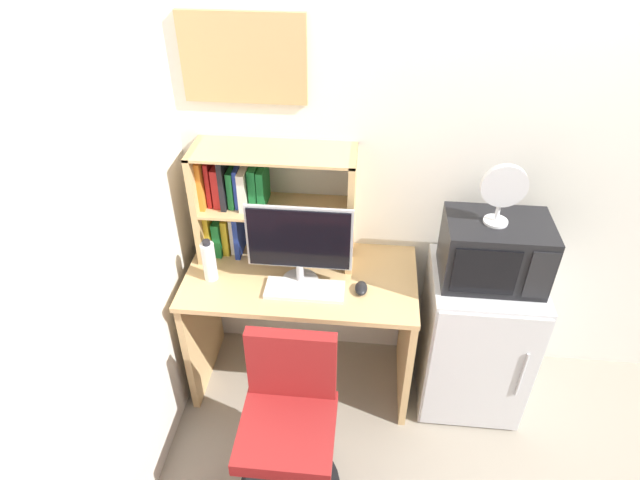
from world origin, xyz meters
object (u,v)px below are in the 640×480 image
(water_bottle, at_px, (209,261))
(desk_chair, at_px, (289,431))
(keyboard, at_px, (305,290))
(desk_fan, at_px, (503,190))
(hutch_bookshelf, at_px, (252,198))
(microwave, at_px, (495,251))
(wall_corkboard, at_px, (243,59))
(computer_mouse, at_px, (361,288))
(monitor, at_px, (299,242))
(mini_fridge, at_px, (474,338))

(water_bottle, height_order, desk_chair, water_bottle)
(keyboard, bearing_deg, water_bottle, 173.29)
(desk_fan, bearing_deg, desk_chair, -144.21)
(hutch_bookshelf, height_order, microwave, hutch_bookshelf)
(microwave, relative_size, desk_chair, 0.55)
(water_bottle, bearing_deg, hutch_bookshelf, 53.41)
(water_bottle, height_order, wall_corkboard, wall_corkboard)
(hutch_bookshelf, relative_size, computer_mouse, 7.85)
(monitor, distance_m, desk_fan, 0.94)
(hutch_bookshelf, height_order, keyboard, hutch_bookshelf)
(microwave, xyz_separation_m, wall_corkboard, (-1.20, 0.29, 0.77))
(wall_corkboard, bearing_deg, hutch_bookshelf, -82.45)
(computer_mouse, relative_size, desk_fan, 0.34)
(microwave, distance_m, wall_corkboard, 1.45)
(keyboard, relative_size, microwave, 0.80)
(water_bottle, bearing_deg, keyboard, -6.71)
(monitor, bearing_deg, water_bottle, -178.35)
(microwave, bearing_deg, monitor, -176.72)
(hutch_bookshelf, height_order, mini_fridge, hutch_bookshelf)
(keyboard, distance_m, desk_fan, 1.02)
(keyboard, distance_m, water_bottle, 0.49)
(desk_fan, height_order, wall_corkboard, wall_corkboard)
(monitor, relative_size, water_bottle, 2.21)
(desk_chair, bearing_deg, keyboard, 88.59)
(microwave, relative_size, wall_corkboard, 0.83)
(microwave, bearing_deg, desk_fan, -167.12)
(monitor, height_order, mini_fridge, monitor)
(hutch_bookshelf, xyz_separation_m, monitor, (0.27, -0.23, -0.09))
(keyboard, relative_size, mini_fridge, 0.46)
(keyboard, height_order, desk_fan, desk_fan)
(desk_fan, bearing_deg, hutch_bookshelf, 170.86)
(wall_corkboard, bearing_deg, keyboard, -52.99)
(monitor, distance_m, microwave, 0.92)
(keyboard, height_order, desk_chair, desk_chair)
(keyboard, relative_size, computer_mouse, 3.81)
(keyboard, xyz_separation_m, computer_mouse, (0.27, 0.03, 0.01))
(computer_mouse, bearing_deg, wall_corkboard, 146.65)
(wall_corkboard, bearing_deg, microwave, -13.71)
(computer_mouse, bearing_deg, desk_chair, -117.87)
(computer_mouse, xyz_separation_m, desk_fan, (0.59, 0.09, 0.53))
(water_bottle, xyz_separation_m, mini_fridge, (1.37, 0.06, -0.46))
(keyboard, relative_size, desk_fan, 1.30)
(monitor, height_order, microwave, monitor)
(microwave, height_order, desk_chair, microwave)
(water_bottle, bearing_deg, mini_fridge, 2.62)
(keyboard, relative_size, wall_corkboard, 0.67)
(mini_fridge, xyz_separation_m, desk_fan, (-0.03, -0.00, 0.91))
(keyboard, xyz_separation_m, mini_fridge, (0.89, 0.12, -0.37))
(microwave, bearing_deg, wall_corkboard, 166.29)
(mini_fridge, height_order, desk_chair, desk_chair)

